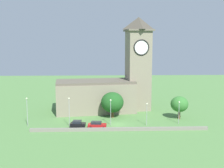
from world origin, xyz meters
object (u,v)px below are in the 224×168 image
streetlamp_east_end (179,109)px  streetlamp_central (111,108)px  car_black (78,124)px  streetlamp_west_end (27,108)px  streetlamp_west_mid (69,108)px  streetlamp_east_mid (147,110)px  church (110,84)px  car_red (97,125)px  tree_by_tower (179,104)px  tree_riverside_west (112,102)px

streetlamp_east_end → streetlamp_central: bearing=-177.7°
car_black → streetlamp_central: (8.78, 1.73, 3.82)m
streetlamp_west_end → streetlamp_central: size_ratio=1.10×
streetlamp_west_end → streetlamp_west_mid: size_ratio=1.00×
streetlamp_central → streetlamp_east_mid: (9.74, -0.54, -0.54)m
church → car_red: bearing=-101.8°
streetlamp_central → tree_by_tower: (20.31, 5.62, -0.35)m
streetlamp_east_end → tree_riverside_west: 19.47m
streetlamp_west_end → tree_by_tower: size_ratio=1.16×
streetlamp_east_mid → tree_riverside_west: size_ratio=0.81×
streetlamp_east_mid → streetlamp_east_end: streetlamp_east_end is taller
car_red → tree_by_tower: bearing=18.7°
car_black → tree_riverside_west: 14.02m
church → tree_by_tower: church is taller
streetlamp_west_end → streetlamp_east_end: 41.15m
car_black → car_red: bearing=-8.6°
car_red → car_black: bearing=171.4°
streetlamp_east_end → church: bearing=138.9°
church → tree_by_tower: 23.28m
streetlamp_west_end → streetlamp_east_end: (41.13, 1.07, -0.87)m
streetlamp_west_end → tree_riverside_west: streetlamp_west_end is taller
car_black → tree_riverside_west: (9.52, 9.61, 3.68)m
streetlamp_west_mid → car_red: bearing=-14.1°
streetlamp_central → streetlamp_east_end: size_ratio=1.13×
streetlamp_west_end → streetlamp_central: (22.26, 0.31, -0.39)m
church → tree_by_tower: (19.94, -11.26, -4.24)m
streetlamp_west_end → car_red: bearing=-6.7°
church → car_black: bearing=-116.2°
streetlamp_east_mid → streetlamp_west_mid: bearing=-179.7°
streetlamp_central → streetlamp_east_mid: 9.77m
streetlamp_east_mid → streetlamp_east_end: 9.22m
streetlamp_east_mid → tree_riverside_west: bearing=136.9°
streetlamp_west_mid → streetlamp_east_end: size_ratio=1.24×
car_black → streetlamp_east_mid: streetlamp_east_mid is taller
tree_by_tower → streetlamp_east_mid: bearing=-149.8°
streetlamp_west_mid → streetlamp_central: streetlamp_west_mid is taller
streetlamp_west_mid → tree_riverside_west: (11.83, 8.52, -0.53)m
streetlamp_west_mid → streetlamp_east_mid: streetlamp_west_mid is taller
church → tree_riverside_west: (0.37, -9.00, -4.03)m
car_black → tree_by_tower: tree_by_tower is taller
church → tree_by_tower: bearing=-29.5°
streetlamp_central → streetlamp_east_mid: bearing=-3.1°
church → streetlamp_east_mid: church is taller
streetlamp_west_end → streetlamp_east_end: size_ratio=1.24×
streetlamp_central → tree_by_tower: streetlamp_central is taller
car_black → streetlamp_east_mid: 18.85m
car_black → streetlamp_west_end: (-13.48, 1.42, 4.21)m
streetlamp_east_mid → streetlamp_east_end: size_ratio=0.99×
streetlamp_east_mid → streetlamp_west_end: bearing=179.6°
streetlamp_east_mid → church: bearing=118.3°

